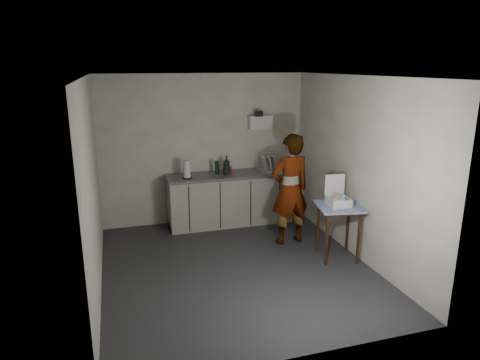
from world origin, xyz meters
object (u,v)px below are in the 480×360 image
object	(u,v)px
kitchen_counter	(231,200)
standing_man	(290,190)
side_table	(339,212)
paper_towel	(187,170)
dark_bottle	(217,168)
dish_rack	(269,166)
soap_bottle	(226,165)
bakery_box	(338,199)
soda_can	(230,170)

from	to	relation	value
kitchen_counter	standing_man	world-z (taller)	standing_man
side_table	paper_towel	xyz separation A→B (m)	(-1.89, 1.71, 0.36)
dark_bottle	dish_rack	bearing A→B (deg)	1.38
soap_bottle	bakery_box	size ratio (longest dim) A/B	0.78
kitchen_counter	soap_bottle	size ratio (longest dim) A/B	6.85
paper_towel	soap_bottle	bearing A→B (deg)	4.98
side_table	dark_bottle	size ratio (longest dim) A/B	3.33
side_table	paper_towel	world-z (taller)	paper_towel
soap_bottle	standing_man	bearing A→B (deg)	-55.10
standing_man	paper_towel	bearing A→B (deg)	-40.73
paper_towel	soda_can	bearing A→B (deg)	6.77
paper_towel	dark_bottle	bearing A→B (deg)	11.57
soap_bottle	soda_can	world-z (taller)	soap_bottle
soap_bottle	soda_can	distance (m)	0.12
soap_bottle	dish_rack	distance (m)	0.82
kitchen_counter	side_table	size ratio (longest dim) A/B	2.81
standing_man	paper_towel	world-z (taller)	standing_man
standing_man	dark_bottle	world-z (taller)	standing_man
side_table	paper_towel	bearing A→B (deg)	148.88
soap_bottle	dish_rack	size ratio (longest dim) A/B	0.76
soda_can	dark_bottle	size ratio (longest dim) A/B	0.53
side_table	kitchen_counter	bearing A→B (deg)	132.30
standing_man	soda_can	size ratio (longest dim) A/B	13.84
dark_bottle	kitchen_counter	bearing A→B (deg)	-1.09
soda_can	soap_bottle	bearing A→B (deg)	-156.18
kitchen_counter	dish_rack	distance (m)	0.90
kitchen_counter	dish_rack	size ratio (longest dim) A/B	5.19
soda_can	side_table	bearing A→B (deg)	-58.02
soap_bottle	bakery_box	world-z (taller)	soap_bottle
dark_bottle	bakery_box	distance (m)	2.24
soda_can	dark_bottle	distance (m)	0.23
soda_can	dish_rack	world-z (taller)	dish_rack
kitchen_counter	dish_rack	bearing A→B (deg)	2.24
soap_bottle	dark_bottle	size ratio (longest dim) A/B	1.37
soap_bottle	paper_towel	world-z (taller)	soap_bottle
soda_can	dark_bottle	world-z (taller)	dark_bottle
dark_bottle	dish_rack	size ratio (longest dim) A/B	0.55
standing_man	soda_can	xyz separation A→B (m)	(-0.67, 1.08, 0.10)
paper_towel	side_table	bearing A→B (deg)	-42.17
side_table	bakery_box	world-z (taller)	bakery_box
kitchen_counter	dish_rack	world-z (taller)	dish_rack
dish_rack	soda_can	bearing A→B (deg)	-176.70
kitchen_counter	side_table	bearing A→B (deg)	-58.75
kitchen_counter	bakery_box	world-z (taller)	bakery_box
bakery_box	side_table	bearing A→B (deg)	-59.03
kitchen_counter	dark_bottle	size ratio (longest dim) A/B	9.36
dark_bottle	dish_rack	distance (m)	0.97
kitchen_counter	standing_man	bearing A→B (deg)	-59.62
soap_bottle	bakery_box	xyz separation A→B (m)	(1.18, -1.74, -0.18)
soda_can	paper_towel	xyz separation A→B (m)	(-0.76, -0.09, 0.08)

